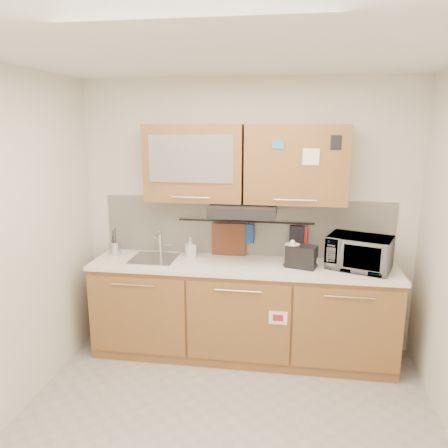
% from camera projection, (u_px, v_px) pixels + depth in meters
% --- Properties ---
extents(floor, '(3.20, 3.20, 0.00)m').
position_uv_depth(floor, '(222.00, 439.00, 3.09)').
color(floor, '#9E9993').
rests_on(floor, ground).
extents(ceiling, '(3.20, 3.20, 0.00)m').
position_uv_depth(ceiling, '(222.00, 49.00, 2.51)').
color(ceiling, white).
rests_on(ceiling, wall_back).
extents(wall_back, '(3.20, 0.00, 3.20)m').
position_uv_depth(wall_back, '(246.00, 217.00, 4.24)').
color(wall_back, silver).
rests_on(wall_back, ground).
extents(base_cabinet, '(2.80, 0.64, 0.88)m').
position_uv_depth(base_cabinet, '(242.00, 315.00, 4.15)').
color(base_cabinet, '#955C35').
rests_on(base_cabinet, floor).
extents(countertop, '(2.82, 0.62, 0.04)m').
position_uv_depth(countertop, '(242.00, 266.00, 4.04)').
color(countertop, white).
rests_on(countertop, base_cabinet).
extents(backsplash, '(2.80, 0.02, 0.56)m').
position_uv_depth(backsplash, '(246.00, 227.00, 4.26)').
color(backsplash, silver).
rests_on(backsplash, countertop).
extents(upper_cabinets, '(1.82, 0.37, 0.70)m').
position_uv_depth(upper_cabinets, '(244.00, 163.00, 3.95)').
color(upper_cabinets, '#955C35').
rests_on(upper_cabinets, wall_back).
extents(range_hood, '(0.60, 0.46, 0.10)m').
position_uv_depth(range_hood, '(243.00, 209.00, 3.98)').
color(range_hood, black).
rests_on(range_hood, upper_cabinets).
extents(sink, '(0.42, 0.40, 0.26)m').
position_uv_depth(sink, '(154.00, 258.00, 4.17)').
color(sink, silver).
rests_on(sink, countertop).
extents(utensil_rail, '(1.30, 0.02, 0.02)m').
position_uv_depth(utensil_rail, '(245.00, 222.00, 4.21)').
color(utensil_rail, black).
rests_on(utensil_rail, backsplash).
extents(utensil_crock, '(0.11, 0.11, 0.26)m').
position_uv_depth(utensil_crock, '(115.00, 248.00, 4.29)').
color(utensil_crock, silver).
rests_on(utensil_crock, countertop).
extents(kettle, '(0.18, 0.16, 0.24)m').
position_uv_depth(kettle, '(292.00, 255.00, 3.96)').
color(kettle, white).
rests_on(kettle, countertop).
extents(toaster, '(0.30, 0.23, 0.20)m').
position_uv_depth(toaster, '(301.00, 256.00, 3.91)').
color(toaster, black).
rests_on(toaster, countertop).
extents(microwave, '(0.63, 0.52, 0.30)m').
position_uv_depth(microwave, '(359.00, 253.00, 3.86)').
color(microwave, '#999999').
rests_on(microwave, countertop).
extents(soap_bottle, '(0.12, 0.12, 0.19)m').
position_uv_depth(soap_bottle, '(190.00, 247.00, 4.21)').
color(soap_bottle, '#999999').
rests_on(soap_bottle, countertop).
extents(cutting_board, '(0.33, 0.03, 0.40)m').
position_uv_depth(cutting_board, '(229.00, 244.00, 4.26)').
color(cutting_board, brown).
rests_on(cutting_board, utensil_rail).
extents(oven_mitt, '(0.11, 0.05, 0.18)m').
position_uv_depth(oven_mitt, '(248.00, 233.00, 4.21)').
color(oven_mitt, navy).
rests_on(oven_mitt, utensil_rail).
extents(dark_pouch, '(0.15, 0.07, 0.22)m').
position_uv_depth(dark_pouch, '(297.00, 237.00, 4.15)').
color(dark_pouch, black).
rests_on(dark_pouch, utensil_rail).
extents(pot_holder, '(0.14, 0.06, 0.17)m').
position_uv_depth(pot_holder, '(300.00, 235.00, 4.14)').
color(pot_holder, '#AB1816').
rests_on(pot_holder, utensil_rail).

